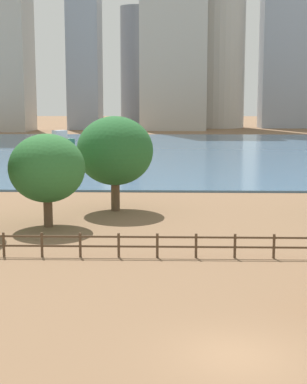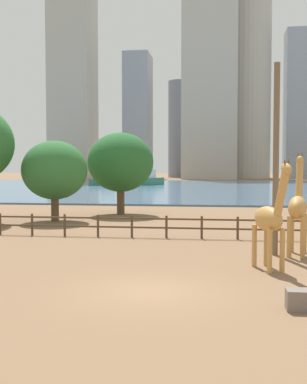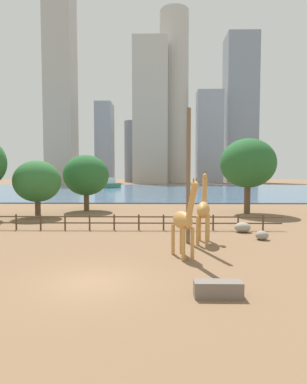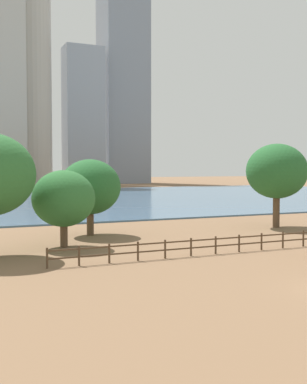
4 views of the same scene
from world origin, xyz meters
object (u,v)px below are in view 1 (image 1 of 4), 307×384
object	(u,v)px
tree_left_large	(115,151)
boat_ferry	(57,141)
boat_sailboat	(112,139)
tree_left_small	(47,168)

from	to	relation	value
tree_left_large	boat_ferry	bearing A→B (deg)	104.91
tree_left_large	boat_sailboat	distance (m)	61.92
boat_sailboat	boat_ferry	bearing A→B (deg)	124.53
tree_left_large	tree_left_small	world-z (taller)	tree_left_large
tree_left_large	tree_left_small	bearing A→B (deg)	-124.22
boat_ferry	boat_sailboat	bearing A→B (deg)	156.32
boat_ferry	boat_sailboat	size ratio (longest dim) A/B	0.77
tree_left_small	boat_sailboat	world-z (taller)	tree_left_small
tree_left_small	tree_left_large	bearing A→B (deg)	55.78
tree_left_large	boat_sailboat	world-z (taller)	tree_left_large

